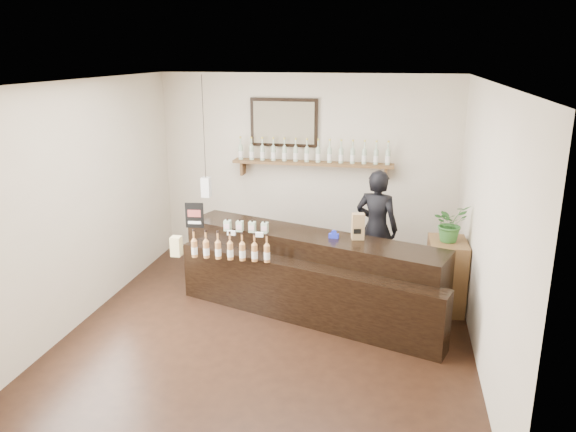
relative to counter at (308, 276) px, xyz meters
The scene contains 10 objects.
ground 0.80m from the counter, 120.30° to the right, with size 5.00×5.00×0.00m, color black.
room_shell 1.42m from the counter, 120.30° to the right, with size 5.00×5.00×5.00m.
back_wall_decor 2.27m from the counter, 104.79° to the left, with size 2.66×0.96×1.69m.
counter is the anchor object (origin of this frame).
promo_sign 1.62m from the counter, behind, with size 0.23×0.05×0.32m.
paper_bag 0.88m from the counter, ahead, with size 0.16×0.14×0.32m.
tape_dispenser 0.62m from the counter, ahead, with size 0.12×0.05×0.10m.
side_cabinet 1.70m from the counter, 11.73° to the left, with size 0.47×0.63×0.89m.
potted_plant 1.83m from the counter, 11.73° to the left, with size 0.41×0.35×0.45m, color #2E6428.
shopkeeper 1.33m from the counter, 51.53° to the left, with size 0.66×0.44×1.82m, color black.
Camera 1 is at (1.33, -5.76, 3.10)m, focal length 35.00 mm.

